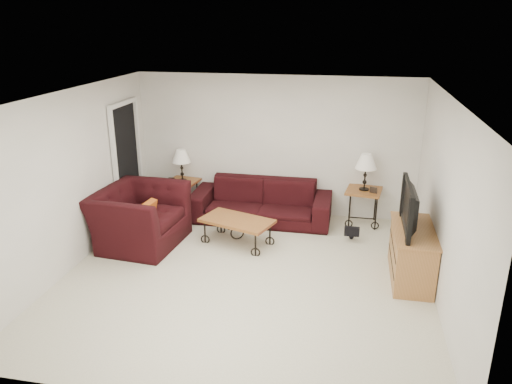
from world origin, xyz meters
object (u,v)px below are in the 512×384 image
(side_table_left, at_px, (183,196))
(lamp_right, at_px, (365,172))
(coffee_table, at_px, (237,232))
(armchair, at_px, (139,217))
(sofa, at_px, (261,201))
(side_table_right, at_px, (363,207))
(backpack, at_px, (352,226))
(lamp_left, at_px, (182,165))
(television, at_px, (415,207))
(tv_stand, at_px, (412,254))

(side_table_left, relative_size, lamp_right, 0.93)
(coffee_table, height_order, armchair, armchair)
(sofa, relative_size, side_table_right, 3.86)
(armchair, bearing_deg, side_table_right, -61.37)
(sofa, distance_m, backpack, 1.68)
(side_table_right, xyz_separation_m, backpack, (-0.17, -0.69, -0.08))
(side_table_left, distance_m, armchair, 1.51)
(lamp_left, xyz_separation_m, armchair, (-0.20, -1.49, -0.43))
(lamp_right, bearing_deg, backpack, -103.48)
(side_table_left, bearing_deg, television, -25.11)
(sofa, bearing_deg, backpack, -17.81)
(sofa, bearing_deg, lamp_left, 173.19)
(sofa, xyz_separation_m, backpack, (1.59, -0.51, -0.12))
(coffee_table, relative_size, tv_stand, 0.91)
(side_table_left, xyz_separation_m, armchair, (-0.20, -1.49, 0.16))
(sofa, height_order, backpack, sofa)
(lamp_right, height_order, television, television)
(sofa, xyz_separation_m, side_table_left, (-1.51, 0.18, -0.06))
(coffee_table, relative_size, armchair, 0.80)
(television, bearing_deg, armchair, -94.67)
(lamp_right, bearing_deg, coffee_table, -148.22)
(sofa, xyz_separation_m, side_table_right, (1.76, 0.18, -0.04))
(sofa, height_order, television, television)
(lamp_left, relative_size, tv_stand, 0.48)
(sofa, xyz_separation_m, tv_stand, (2.40, -1.64, 0.01))
(side_table_right, xyz_separation_m, lamp_right, (0.00, 0.00, 0.63))
(lamp_right, relative_size, coffee_table, 0.57)
(lamp_right, bearing_deg, tv_stand, -70.67)
(sofa, distance_m, armchair, 2.15)
(tv_stand, height_order, backpack, tv_stand)
(side_table_left, distance_m, coffee_table, 1.79)
(side_table_left, bearing_deg, backpack, -12.58)
(coffee_table, bearing_deg, side_table_right, 31.78)
(coffee_table, relative_size, television, 1.02)
(lamp_right, relative_size, tv_stand, 0.52)
(armchair, xyz_separation_m, tv_stand, (4.11, -0.33, -0.08))
(sofa, distance_m, coffee_table, 1.06)
(armchair, bearing_deg, lamp_left, -2.25)
(lamp_right, xyz_separation_m, television, (0.62, -1.82, 0.10))
(armchair, distance_m, tv_stand, 4.12)
(side_table_left, relative_size, side_table_right, 0.93)
(lamp_right, distance_m, television, 1.93)
(side_table_right, xyz_separation_m, coffee_table, (-1.95, -1.21, -0.11))
(armchair, relative_size, tv_stand, 1.14)
(sofa, distance_m, lamp_left, 1.61)
(side_table_right, bearing_deg, armchair, -156.78)
(lamp_left, height_order, armchair, lamp_left)
(tv_stand, bearing_deg, backpack, 125.47)
(lamp_left, distance_m, television, 4.29)
(side_table_right, height_order, lamp_right, lamp_right)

